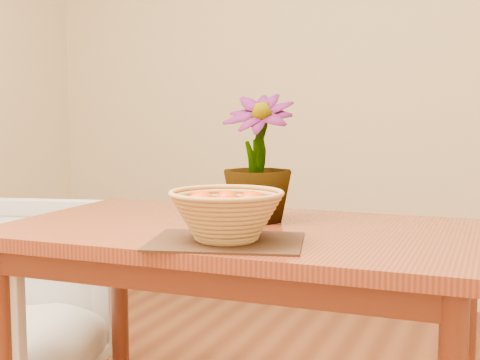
% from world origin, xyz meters
% --- Properties ---
extents(wall_back, '(4.00, 0.02, 2.70)m').
position_xyz_m(wall_back, '(0.00, 2.25, 1.35)').
color(wall_back, beige).
rests_on(wall_back, floor).
extents(table, '(1.40, 0.80, 0.75)m').
position_xyz_m(table, '(0.00, 0.30, 0.66)').
color(table, maroon).
rests_on(table, floor).
extents(placemat, '(0.45, 0.38, 0.01)m').
position_xyz_m(placemat, '(0.05, 0.06, 0.75)').
color(placemat, '#342012').
rests_on(placemat, table).
extents(wicker_basket, '(0.30, 0.30, 0.12)m').
position_xyz_m(wicker_basket, '(0.05, 0.06, 0.82)').
color(wicker_basket, tan).
rests_on(wicker_basket, placemat).
extents(orange_pile, '(0.20, 0.19, 0.08)m').
position_xyz_m(orange_pile, '(0.05, 0.06, 0.84)').
color(orange_pile, '#E33B03').
rests_on(orange_pile, wicker_basket).
extents(potted_plant, '(0.24, 0.24, 0.39)m').
position_xyz_m(potted_plant, '(0.01, 0.41, 0.95)').
color(potted_plant, '#184814').
rests_on(potted_plant, table).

